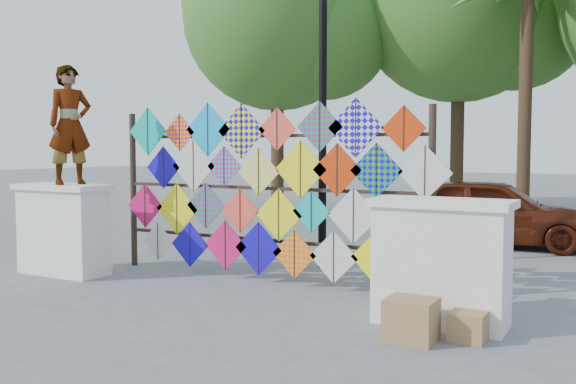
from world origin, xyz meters
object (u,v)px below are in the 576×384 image
(kite_rack, at_px, (266,191))
(sedan, at_px, (492,211))
(vendor_woman, at_px, (70,125))
(lamppost, at_px, (323,86))

(kite_rack, relative_size, sedan, 1.33)
(vendor_woman, bearing_deg, lamppost, -30.11)
(kite_rack, relative_size, lamppost, 1.10)
(sedan, xyz_separation_m, lamppost, (-1.76, -3.45, 2.06))
(vendor_woman, relative_size, sedan, 0.45)
(vendor_woman, bearing_deg, kite_rack, -48.48)
(vendor_woman, height_order, sedan, vendor_woman)
(lamppost, bearing_deg, kite_rack, -99.67)
(kite_rack, xyz_separation_m, lamppost, (0.22, 1.27, 1.47))
(sedan, height_order, lamppost, lamppost)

